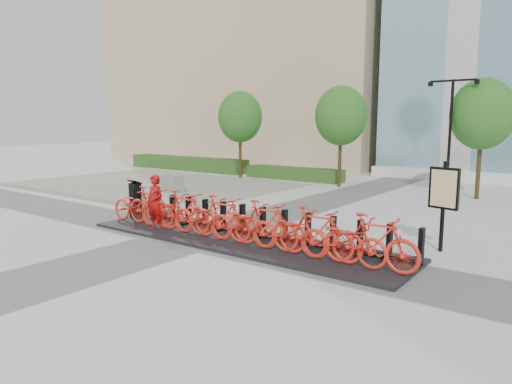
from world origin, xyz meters
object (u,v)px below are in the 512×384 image
Objects in this scene: worker_red at (155,203)px; jersey_barrier at (167,183)px; kiosk at (135,199)px; map_sign at (444,192)px; bike_0 at (136,206)px.

jersey_barrier is at bearing 133.67° from worker_red.
jersey_barrier is at bearing 126.19° from kiosk.
jersey_barrier is 0.89× the size of map_sign.
bike_0 is 1.23× the size of worker_red.
kiosk is (-0.76, 0.59, 0.06)m from bike_0.
worker_red reaches higher than kiosk.
kiosk is 0.62× the size of jersey_barrier.
worker_red is 0.74× the size of map_sign.
worker_red is at bearing -95.08° from bike_0.
map_sign reaches higher than jersey_barrier.
map_sign is (7.58, 2.73, 0.67)m from worker_red.
map_sign reaches higher than worker_red.
map_sign is at bearing -2.46° from jersey_barrier.
kiosk reaches higher than jersey_barrier.
kiosk is at bearing -155.30° from map_sign.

